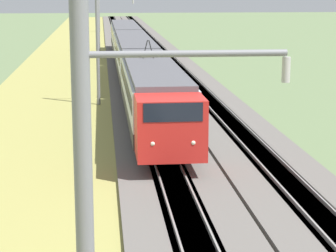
# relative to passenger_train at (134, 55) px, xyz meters

# --- Properties ---
(ballast_main) EXTENTS (240.00, 4.40, 0.30)m
(ballast_main) POSITION_rel_passenger_train_xyz_m (-2.20, 0.00, -2.11)
(ballast_main) COLOR #605B56
(ballast_main) RESTS_ON ground
(ballast_adjacent) EXTENTS (240.00, 4.40, 0.30)m
(ballast_adjacent) POSITION_rel_passenger_train_xyz_m (-2.20, -4.55, -2.11)
(ballast_adjacent) COLOR #605B56
(ballast_adjacent) RESTS_ON ground
(track_main) EXTENTS (240.00, 1.57, 0.45)m
(track_main) POSITION_rel_passenger_train_xyz_m (-2.20, 0.00, -2.10)
(track_main) COLOR #4C4238
(track_main) RESTS_ON ground
(track_adjacent) EXTENTS (240.00, 1.57, 0.45)m
(track_adjacent) POSITION_rel_passenger_train_xyz_m (-2.20, -4.55, -2.10)
(track_adjacent) COLOR #4C4238
(track_adjacent) RESTS_ON ground
(grass_verge) EXTENTS (240.00, 10.01, 0.12)m
(grass_verge) POSITION_rel_passenger_train_xyz_m (-2.20, 5.96, -2.20)
(grass_verge) COLOR #99934C
(grass_verge) RESTS_ON ground
(passenger_train) EXTENTS (59.94, 2.97, 4.86)m
(passenger_train) POSITION_rel_passenger_train_xyz_m (0.00, 0.00, 0.00)
(passenger_train) COLOR red
(passenger_train) RESTS_ON ground
(catenary_mast_mid) EXTENTS (0.22, 2.56, 8.09)m
(catenary_mast_mid) POSITION_rel_passenger_train_xyz_m (-11.46, 2.93, 1.92)
(catenary_mast_mid) COLOR slate
(catenary_mast_mid) RESTS_ON ground
(catenary_mast_far) EXTENTS (0.22, 2.56, 7.71)m
(catenary_mast_far) POSITION_rel_passenger_train_xyz_m (24.91, 2.93, 1.73)
(catenary_mast_far) COLOR slate
(catenary_mast_far) RESTS_ON ground
(catenary_mast_distant) EXTENTS (0.22, 2.56, 7.56)m
(catenary_mast_distant) POSITION_rel_passenger_train_xyz_m (61.28, 2.93, 1.66)
(catenary_mast_distant) COLOR slate
(catenary_mast_distant) RESTS_ON ground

